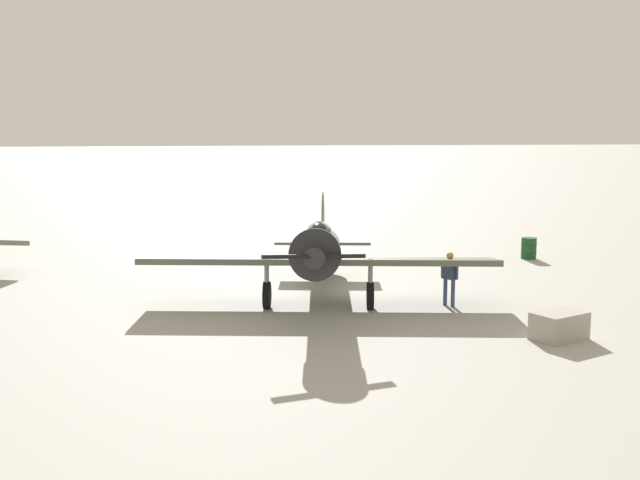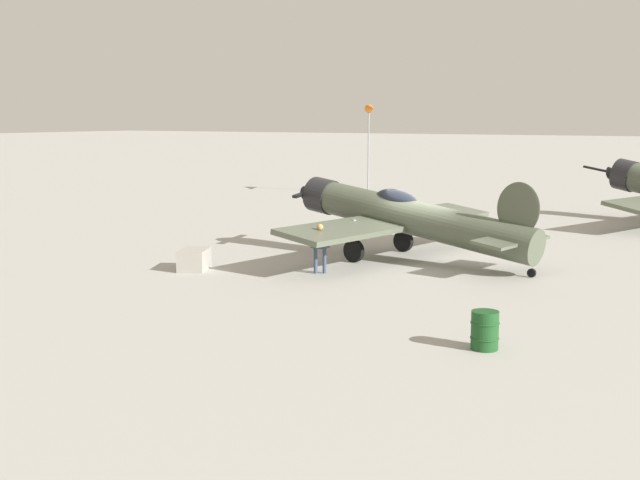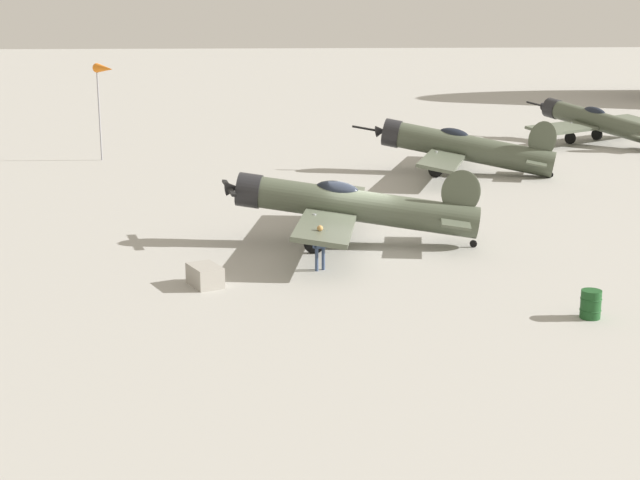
% 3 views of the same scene
% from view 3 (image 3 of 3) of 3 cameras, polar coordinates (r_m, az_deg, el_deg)
% --- Properties ---
extents(ground_plane, '(400.00, 400.00, 0.00)m').
position_cam_3_polar(ground_plane, '(36.27, 2.49, -0.27)').
color(ground_plane, '#A8A59E').
extents(airplane_foreground, '(10.73, 10.01, 3.10)m').
position_cam_3_polar(airplane_foreground, '(35.96, 1.70, 2.14)').
color(airplane_foreground, '#4C5442').
rests_on(airplane_foreground, ground_plane).
extents(airplane_mid_apron, '(12.36, 11.08, 3.22)m').
position_cam_3_polar(airplane_mid_apron, '(52.68, 8.66, 5.65)').
color(airplane_mid_apron, '#4C5442').
rests_on(airplane_mid_apron, ground_plane).
extents(airplane_far_line, '(9.94, 10.95, 3.46)m').
position_cam_3_polar(airplane_far_line, '(66.80, 16.77, 6.97)').
color(airplane_far_line, '#4C5442').
rests_on(airplane_far_line, ground_plane).
extents(ground_crew_mechanic, '(0.42, 0.55, 1.63)m').
position_cam_3_polar(ground_crew_mechanic, '(32.38, -0.00, -0.20)').
color(ground_crew_mechanic, '#384766').
rests_on(ground_crew_mechanic, ground_plane).
extents(equipment_crate, '(1.56, 1.34, 0.69)m').
position_cam_3_polar(equipment_crate, '(30.96, -7.08, -2.19)').
color(equipment_crate, '#9E998E').
rests_on(equipment_crate, ground_plane).
extents(fuel_drum, '(0.64, 0.64, 0.86)m').
position_cam_3_polar(fuel_drum, '(28.65, 16.30, -3.81)').
color(fuel_drum, '#19471E').
rests_on(fuel_drum, ground_plane).
extents(windsock_mast, '(1.95, 1.61, 5.86)m').
position_cam_3_polar(windsock_mast, '(57.19, -13.13, 10.00)').
color(windsock_mast, gray).
rests_on(windsock_mast, ground_plane).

